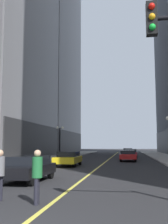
% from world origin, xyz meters
% --- Properties ---
extents(ground_plane, '(200.00, 200.00, 0.00)m').
position_xyz_m(ground_plane, '(0.00, 35.00, 0.00)').
color(ground_plane, '#262628').
extents(sidewalk_left, '(4.50, 78.00, 0.15)m').
position_xyz_m(sidewalk_left, '(-8.25, 35.00, 0.07)').
color(sidewalk_left, '#ADA8A0').
rests_on(sidewalk_left, ground).
extents(lane_centre_stripe, '(0.16, 70.00, 0.01)m').
position_xyz_m(lane_centre_stripe, '(0.00, 35.00, 0.00)').
color(lane_centre_stripe, '#E5D64C').
rests_on(lane_centre_stripe, ground).
extents(building_left_far, '(13.79, 26.00, 71.81)m').
position_xyz_m(building_left_far, '(-17.30, 60.00, 35.83)').
color(building_left_far, gray).
rests_on(building_left_far, ground).
extents(car_black, '(2.04, 4.33, 1.32)m').
position_xyz_m(car_black, '(-2.76, 9.81, 0.72)').
color(car_black, black).
rests_on(car_black, ground).
extents(car_yellow, '(1.98, 4.65, 1.32)m').
position_xyz_m(car_yellow, '(-2.89, 20.76, 0.72)').
color(car_yellow, yellow).
rests_on(car_yellow, ground).
extents(car_red, '(1.98, 4.75, 1.32)m').
position_xyz_m(car_red, '(2.51, 29.26, 0.72)').
color(car_red, '#B21919').
rests_on(car_red, ground).
extents(car_maroon, '(1.83, 4.74, 1.32)m').
position_xyz_m(car_maroon, '(3.03, 38.32, 0.72)').
color(car_maroon, maroon).
rests_on(car_maroon, ground).
extents(car_blue, '(1.96, 4.64, 1.32)m').
position_xyz_m(car_blue, '(2.56, 48.87, 0.72)').
color(car_blue, navy).
rests_on(car_blue, ground).
extents(pedestrian_in_green_parka, '(0.35, 0.35, 1.76)m').
position_xyz_m(pedestrian_in_green_parka, '(-0.43, 4.38, 1.03)').
color(pedestrian_in_green_parka, black).
rests_on(pedestrian_in_green_parka, ground).
extents(pedestrian_in_grey_suit, '(0.43, 0.43, 1.76)m').
position_xyz_m(pedestrian_in_grey_suit, '(-1.90, 4.71, 1.03)').
color(pedestrian_in_grey_suit, black).
rests_on(pedestrian_in_grey_suit, ground).
extents(street_lamp_left_far, '(1.06, 0.36, 4.43)m').
position_xyz_m(street_lamp_left_far, '(-6.40, 31.68, 3.26)').
color(street_lamp_left_far, black).
rests_on(street_lamp_left_far, ground).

